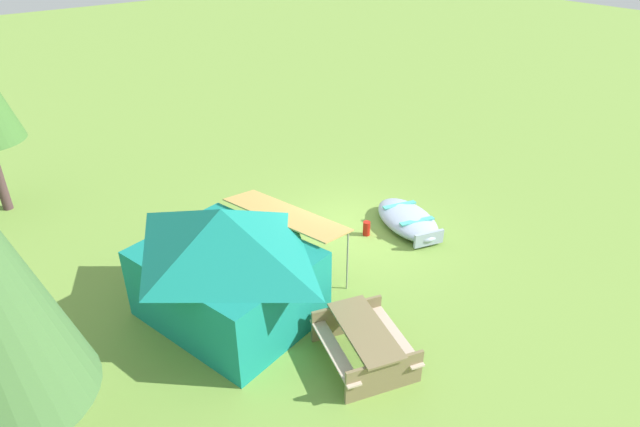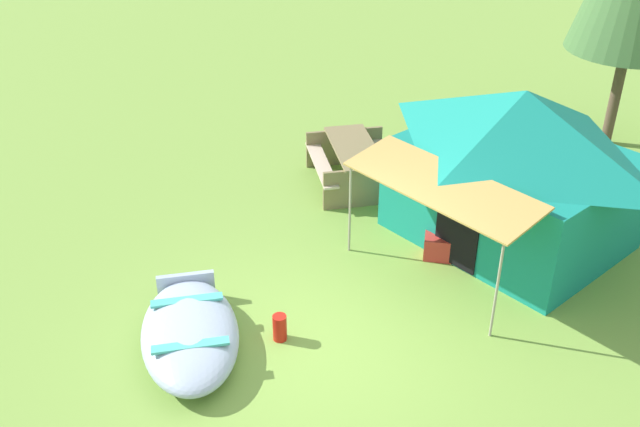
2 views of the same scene
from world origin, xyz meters
name	(u,v)px [view 1 (image 1 of 2)]	position (x,y,z in m)	size (l,w,h in m)	color
ground_plane	(348,234)	(0.00, 0.00, 0.00)	(80.00, 80.00, 0.00)	olive
beached_rowboat	(408,219)	(-0.67, -1.43, 0.24)	(2.50, 1.81, 0.47)	#9BAAC4
canvas_cabin_tent	(226,262)	(-0.86, 3.88, 1.27)	(3.99, 4.24, 2.45)	#158274
picnic_table	(365,341)	(-3.49, 2.63, 0.47)	(2.14, 1.90, 0.74)	olive
cooler_box	(282,283)	(-0.85, 2.61, 0.18)	(0.50, 0.34, 0.36)	red
fuel_can	(367,228)	(-0.29, -0.35, 0.19)	(0.18, 0.18, 0.37)	red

